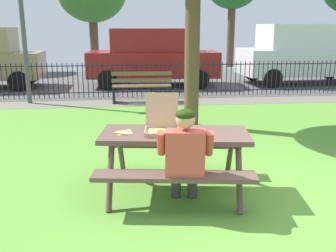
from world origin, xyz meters
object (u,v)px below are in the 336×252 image
Objects in this scene: picnic_table_foreground at (175,146)px; lamp_post_walkway at (22,12)px; pizza_slice_on_table at (124,132)px; park_bench_center at (142,87)px; pizza_box_open at (162,125)px; adult_at_table at (185,155)px; parked_car_left at (152,56)px; parked_car_center at (306,53)px.

lamp_post_walkway reaches higher than picnic_table_foreground.
park_bench_center is at bearing 85.77° from pizza_slice_on_table.
pizza_box_open is 0.62m from adult_at_table.
adult_at_table is (0.67, -0.56, -0.12)m from pizza_slice_on_table.
park_bench_center is 3.61m from lamp_post_walkway.
parked_car_left is 5.48m from parked_car_center.
parked_car_center is (5.72, 9.37, 0.44)m from adult_at_table.
adult_at_table reaches higher than picnic_table_foreground.
picnic_table_foreground is at bearing 95.54° from adult_at_table.
parked_car_left reaches higher than picnic_table_foreground.
pizza_box_open is at bearing -92.92° from parked_car_left.
lamp_post_walkway is (-3.22, 6.08, 1.77)m from picnic_table_foreground.
lamp_post_walkway is at bearing 116.90° from pizza_box_open.
park_bench_center is 6.71m from parked_car_center.
pizza_box_open is at bearing -63.10° from lamp_post_walkway.
lamp_post_walkway reaches higher than parked_car_center.
pizza_slice_on_table is 0.06× the size of parked_car_left.
picnic_table_foreground is 0.42× the size of parked_car_center.
pizza_slice_on_table is 6.75m from lamp_post_walkway.
parked_car_left is (0.45, 8.82, 0.15)m from pizza_box_open.
picnic_table_foreground is 1.23× the size of park_bench_center.
pizza_box_open reaches higher than picnic_table_foreground.
parked_car_left is (0.49, 2.99, 0.59)m from park_bench_center.
lamp_post_walkway is (-3.03, 0.20, 1.95)m from park_bench_center.
parked_car_left is at bearing 84.06° from pizza_slice_on_table.
pizza_box_open is 8.83m from parked_car_left.
adult_at_table reaches higher than pizza_slice_on_table.
parked_car_center is (5.77, 8.86, 0.50)m from picnic_table_foreground.
picnic_table_foreground is 8.87m from parked_car_left.
pizza_box_open reaches higher than adult_at_table.
park_bench_center reaches higher than pizza_slice_on_table.
lamp_post_walkway is at bearing 116.41° from adult_at_table.
pizza_box_open reaches higher than pizza_slice_on_table.
park_bench_center is 0.36× the size of parked_car_left.
parked_car_center reaches higher than pizza_slice_on_table.
pizza_box_open is 0.10× the size of parked_car_left.
parked_car_left is (0.29, 8.86, 0.41)m from picnic_table_foreground.
adult_at_table is at bearing -87.81° from park_bench_center.
parked_car_left is at bearing 87.08° from pizza_box_open.
parked_car_center is (8.99, 2.78, -1.27)m from lamp_post_walkway.
lamp_post_walkway reaches higher than park_bench_center.
adult_at_table is at bearing -63.59° from lamp_post_walkway.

